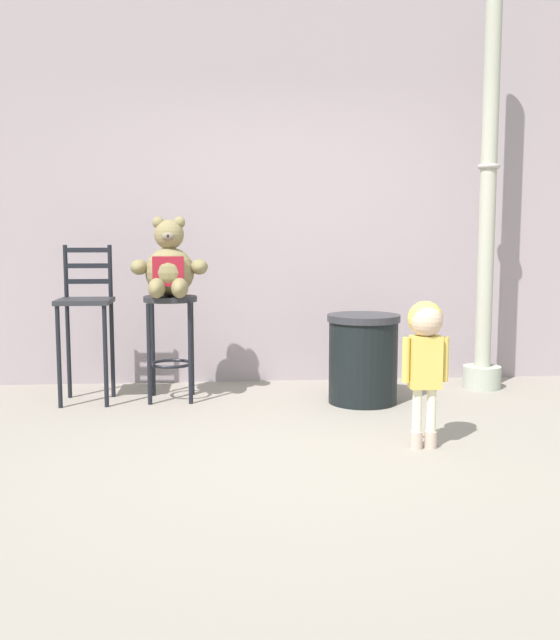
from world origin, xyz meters
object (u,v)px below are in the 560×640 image
(child_walking, at_px, (425,342))
(trash_bin, at_px, (363,358))
(teddy_bear, at_px, (169,268))
(bar_chair_empty, at_px, (86,312))
(lamppost, at_px, (486,235))
(bar_stool_with_teddy, at_px, (171,326))

(child_walking, bearing_deg, trash_bin, -79.32)
(teddy_bear, height_order, trash_bin, teddy_bear)
(teddy_bear, relative_size, trash_bin, 0.89)
(child_walking, xyz_separation_m, bar_chair_empty, (-2.16, 1.37, 0.05))
(trash_bin, height_order, lamppost, lamppost)
(bar_stool_with_teddy, relative_size, lamppost, 0.26)
(bar_stool_with_teddy, bearing_deg, child_walking, -41.79)
(child_walking, bearing_deg, bar_chair_empty, -27.77)
(teddy_bear, height_order, lamppost, lamppost)
(child_walking, bearing_deg, lamppost, -116.12)
(lamppost, relative_size, bar_chair_empty, 2.64)
(bar_stool_with_teddy, bearing_deg, bar_chair_empty, -179.23)
(lamppost, bearing_deg, bar_stool_with_teddy, -175.21)
(bar_stool_with_teddy, distance_m, bar_chair_empty, 0.63)
(bar_stool_with_teddy, height_order, trash_bin, bar_stool_with_teddy)
(trash_bin, distance_m, bar_chair_empty, 2.07)
(bar_chair_empty, bearing_deg, child_walking, -32.39)
(bar_stool_with_teddy, xyz_separation_m, bar_chair_empty, (-0.62, -0.01, 0.11))
(bar_stool_with_teddy, bearing_deg, trash_bin, -8.61)
(bar_stool_with_teddy, xyz_separation_m, trash_bin, (1.42, -0.21, -0.23))
(teddy_bear, relative_size, bar_chair_empty, 0.50)
(teddy_bear, bearing_deg, bar_stool_with_teddy, 90.00)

